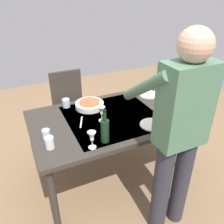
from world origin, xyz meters
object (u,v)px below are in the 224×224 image
(wine_glass_left, at_px, (92,137))
(water_cup_far_left, at_px, (46,134))
(chair_near, at_px, (69,102))
(dinner_plate_far, at_px, (152,125))
(serving_bowl_pasta, at_px, (89,104))
(wine_glass_right, at_px, (102,111))
(wine_bottle, at_px, (105,130))
(water_cup_near_right, at_px, (66,103))
(dinner_plate_near, at_px, (148,94))
(dining_table, at_px, (112,122))
(water_cup_near_left, at_px, (50,143))
(person_server, at_px, (179,131))

(wine_glass_left, bearing_deg, water_cup_far_left, -41.60)
(chair_near, relative_size, dinner_plate_far, 3.96)
(serving_bowl_pasta, bearing_deg, wine_glass_right, 92.33)
(water_cup_far_left, bearing_deg, wine_bottle, 151.54)
(water_cup_near_right, bearing_deg, dinner_plate_near, 173.07)
(wine_glass_left, xyz_separation_m, dinner_plate_near, (-0.95, -0.65, -0.10))
(wine_bottle, bearing_deg, water_cup_near_right, -79.86)
(dining_table, bearing_deg, water_cup_far_left, 9.28)
(water_cup_near_left, bearing_deg, person_server, 149.01)
(dining_table, distance_m, chair_near, 0.90)
(water_cup_near_right, distance_m, dinner_plate_far, 0.93)
(wine_glass_left, xyz_separation_m, serving_bowl_pasta, (-0.22, -0.65, -0.07))
(serving_bowl_pasta, distance_m, dinner_plate_near, 0.73)
(chair_near, distance_m, water_cup_near_left, 1.22)
(person_server, relative_size, water_cup_near_left, 16.48)
(wine_bottle, distance_m, water_cup_far_left, 0.50)
(wine_bottle, xyz_separation_m, dinner_plate_near, (-0.82, -0.61, -0.10))
(wine_glass_left, relative_size, water_cup_near_right, 1.68)
(dinner_plate_far, bearing_deg, wine_glass_left, 7.08)
(wine_glass_right, height_order, water_cup_far_left, wine_glass_right)
(dining_table, bearing_deg, person_server, 103.60)
(wine_glass_left, xyz_separation_m, dinner_plate_far, (-0.62, -0.08, -0.10))
(water_cup_near_right, bearing_deg, wine_bottle, 100.14)
(water_cup_near_left, bearing_deg, serving_bowl_pasta, -135.52)
(water_cup_far_left, bearing_deg, dinner_plate_near, -163.24)
(chair_near, xyz_separation_m, wine_glass_left, (0.15, 1.25, 0.31))
(dinner_plate_near, distance_m, dinner_plate_far, 0.66)
(wine_glass_left, xyz_separation_m, water_cup_far_left, (0.31, -0.27, -0.06))
(wine_bottle, distance_m, serving_bowl_pasta, 0.63)
(wine_glass_left, bearing_deg, water_cup_near_right, -89.76)
(wine_bottle, height_order, wine_glass_right, wine_bottle)
(wine_bottle, xyz_separation_m, dinner_plate_far, (-0.49, -0.04, -0.10))
(dining_table, xyz_separation_m, chair_near, (0.20, -0.87, -0.13))
(person_server, bearing_deg, dinner_plate_near, -112.30)
(wine_bottle, bearing_deg, person_server, 135.13)
(wine_glass_left, bearing_deg, wine_glass_right, -123.39)
(dinner_plate_far, bearing_deg, dinner_plate_near, -119.68)
(dinner_plate_far, bearing_deg, wine_bottle, 4.59)
(dining_table, xyz_separation_m, wine_glass_left, (0.35, 0.38, 0.17))
(water_cup_near_right, height_order, water_cup_far_left, water_cup_far_left)
(dining_table, distance_m, water_cup_far_left, 0.68)
(wine_glass_right, height_order, water_cup_near_left, wine_glass_right)
(wine_glass_left, relative_size, water_cup_near_left, 1.47)
(wine_bottle, distance_m, dinner_plate_far, 0.51)
(dining_table, distance_m, water_cup_near_left, 0.71)
(wine_glass_left, bearing_deg, person_server, 145.53)
(wine_bottle, bearing_deg, serving_bowl_pasta, -98.21)
(water_cup_near_left, distance_m, water_cup_near_right, 0.70)
(water_cup_near_right, height_order, dinner_plate_far, water_cup_near_right)
(wine_bottle, height_order, dinner_plate_near, wine_bottle)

